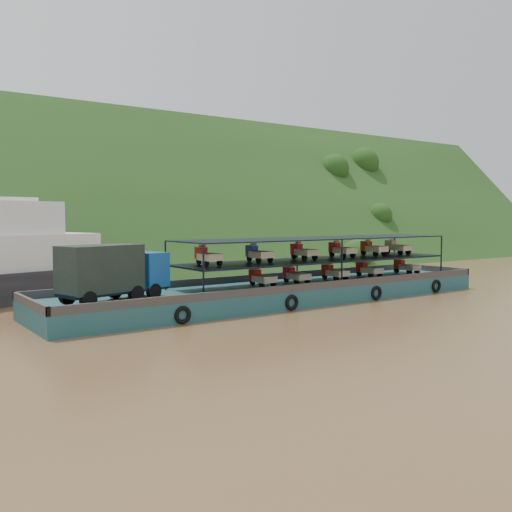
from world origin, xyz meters
TOP-DOWN VIEW (x-y plane):
  - ground at (0.00, 0.00)m, footprint 160.00×160.00m
  - hillside at (0.00, 36.00)m, footprint 140.00×39.60m
  - cargo_barge at (-2.33, 0.64)m, footprint 35.00×7.18m

SIDE VIEW (x-z plane):
  - ground at x=0.00m, z-range 0.00..0.00m
  - hillside at x=0.00m, z-range -19.80..19.80m
  - cargo_barge at x=-2.33m, z-range -1.15..3.39m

